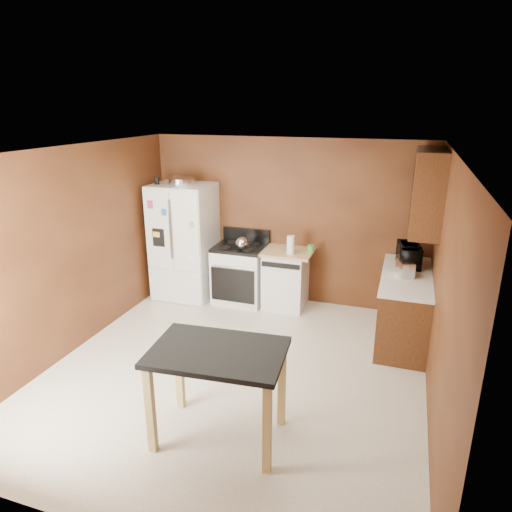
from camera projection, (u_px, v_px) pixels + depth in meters
The scene contains 18 objects.
floor at pixel (235, 371), 5.29m from camera, with size 4.50×4.50×0.00m, color silver.
ceiling at pixel (231, 152), 4.50m from camera, with size 4.50×4.50×0.00m, color white.
wall_back at pixel (287, 222), 6.92m from camera, with size 4.20×4.20×0.00m, color brown.
wall_front at pixel (104, 388), 2.87m from camera, with size 4.20×4.20×0.00m, color brown.
wall_left at pixel (72, 252), 5.52m from camera, with size 4.50×4.50×0.00m, color brown.
wall_right at pixel (443, 295), 4.26m from camera, with size 4.50×4.50×0.00m, color brown.
roasting_pan at pixel (182, 181), 6.84m from camera, with size 0.39×0.39×0.10m, color silver.
pen_cup at pixel (157, 181), 6.85m from camera, with size 0.07×0.07×0.11m, color black.
kettle at pixel (242, 243), 6.73m from camera, with size 0.19×0.19×0.19m, color silver.
paper_towel at pixel (291, 245), 6.55m from camera, with size 0.11×0.11×0.27m, color white.
green_canister at pixel (311, 249), 6.65m from camera, with size 0.10×0.10×0.11m, color green.
toaster at pixel (405, 269), 5.69m from camera, with size 0.16×0.26×0.19m, color silver.
microwave at pixel (409, 256), 6.05m from camera, with size 0.48×0.33×0.27m, color black.
refrigerator at pixel (184, 242), 7.15m from camera, with size 0.90×0.80×1.80m.
gas_range at pixel (240, 273), 7.07m from camera, with size 0.76×0.68×1.10m.
dishwasher at pixel (286, 278), 6.88m from camera, with size 0.78×0.63×0.89m.
right_cabinets at pixel (411, 273), 5.78m from camera, with size 0.63×1.58×2.45m.
island at pixel (218, 364), 4.03m from camera, with size 1.24×0.88×0.91m.
Camera 1 is at (1.68, -4.28, 2.95)m, focal length 32.00 mm.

